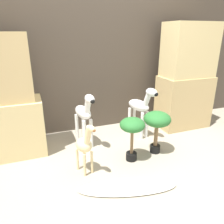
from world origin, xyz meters
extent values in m
plane|color=#9E937F|center=(0.00, 0.00, 0.00)|extent=(14.00, 14.00, 0.00)
cube|color=#473D33|center=(0.00, 1.25, 1.10)|extent=(6.40, 0.08, 2.20)
cube|color=#DBC184|center=(-1.24, 0.79, 0.34)|extent=(0.77, 0.45, 0.67)
cube|color=tan|center=(-1.24, 0.79, 1.04)|extent=(0.63, 0.37, 0.74)
cube|color=tan|center=(1.24, 0.79, 0.39)|extent=(0.77, 0.45, 0.79)
cube|color=#DBC184|center=(1.24, 0.79, 1.17)|extent=(0.72, 0.42, 0.76)
cylinder|color=white|center=(0.51, 0.62, 0.19)|extent=(0.04, 0.04, 0.39)
cylinder|color=white|center=(0.42, 0.59, 0.19)|extent=(0.04, 0.04, 0.39)
cylinder|color=white|center=(0.43, 0.86, 0.19)|extent=(0.04, 0.04, 0.39)
cylinder|color=white|center=(0.34, 0.83, 0.19)|extent=(0.04, 0.04, 0.39)
ellipsoid|color=white|center=(0.42, 0.73, 0.45)|extent=(0.25, 0.39, 0.15)
cylinder|color=white|center=(0.47, 0.58, 0.59)|extent=(0.11, 0.15, 0.23)
ellipsoid|color=white|center=(0.49, 0.51, 0.68)|extent=(0.15, 0.20, 0.11)
sphere|color=black|center=(0.51, 0.44, 0.67)|extent=(0.05, 0.05, 0.05)
cube|color=black|center=(0.47, 0.58, 0.60)|extent=(0.04, 0.09, 0.19)
cylinder|color=white|center=(-0.30, 0.61, 0.19)|extent=(0.04, 0.04, 0.39)
cylinder|color=white|center=(-0.39, 0.59, 0.19)|extent=(0.04, 0.04, 0.39)
cylinder|color=white|center=(-0.34, 0.86, 0.19)|extent=(0.04, 0.04, 0.39)
cylinder|color=white|center=(-0.43, 0.85, 0.19)|extent=(0.04, 0.04, 0.39)
ellipsoid|color=white|center=(-0.37, 0.73, 0.45)|extent=(0.21, 0.39, 0.15)
cylinder|color=white|center=(-0.34, 0.57, 0.59)|extent=(0.09, 0.14, 0.23)
ellipsoid|color=white|center=(-0.33, 0.51, 0.68)|extent=(0.13, 0.19, 0.11)
sphere|color=black|center=(-0.32, 0.43, 0.67)|extent=(0.05, 0.05, 0.05)
cube|color=black|center=(-0.34, 0.57, 0.60)|extent=(0.03, 0.09, 0.19)
cylinder|color=beige|center=(-0.44, 0.07, 0.13)|extent=(0.03, 0.03, 0.25)
cylinder|color=beige|center=(-0.53, 0.05, 0.13)|extent=(0.03, 0.03, 0.25)
cylinder|color=beige|center=(-0.49, 0.21, 0.13)|extent=(0.03, 0.03, 0.25)
cylinder|color=beige|center=(-0.57, 0.18, 0.13)|extent=(0.03, 0.03, 0.25)
ellipsoid|color=beige|center=(-0.51, 0.13, 0.32)|extent=(0.21, 0.24, 0.15)
cylinder|color=beige|center=(-0.48, 0.04, 0.45)|extent=(0.10, 0.14, 0.23)
ellipsoid|color=beige|center=(-0.46, -0.02, 0.56)|extent=(0.08, 0.11, 0.06)
sphere|color=brown|center=(-0.45, -0.06, 0.55)|extent=(0.03, 0.03, 0.03)
cylinder|color=black|center=(0.41, 0.21, 0.05)|extent=(0.12, 0.12, 0.09)
cylinder|color=brown|center=(0.41, 0.21, 0.22)|extent=(0.05, 0.05, 0.26)
ellipsoid|color=#286B2D|center=(0.41, 0.21, 0.44)|extent=(0.32, 0.32, 0.18)
cylinder|color=black|center=(0.05, 0.15, 0.04)|extent=(0.13, 0.13, 0.09)
cylinder|color=brown|center=(0.05, 0.15, 0.23)|extent=(0.03, 0.03, 0.28)
ellipsoid|color=#286B2D|center=(0.05, 0.15, 0.45)|extent=(0.29, 0.29, 0.16)
ellipsoid|color=silver|center=(-0.19, -0.29, 0.01)|extent=(0.99, 0.51, 0.03)
cone|color=white|center=(-0.52, -0.20, 0.05)|extent=(0.10, 0.10, 0.05)
camera|label=1|loc=(-0.94, -1.84, 1.41)|focal=35.00mm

